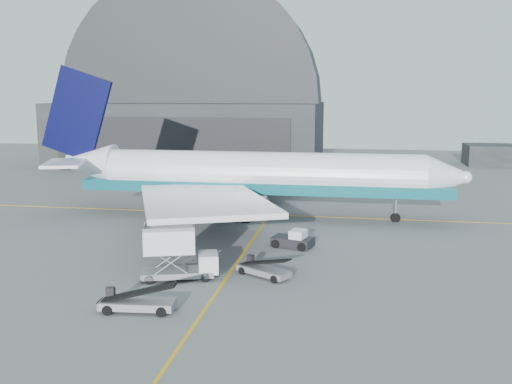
% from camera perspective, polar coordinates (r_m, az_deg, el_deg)
% --- Properties ---
extents(ground, '(200.00, 200.00, 0.00)m').
position_cam_1_polar(ground, '(47.13, -2.14, -7.43)').
color(ground, '#565659').
rests_on(ground, ground).
extents(taxi_lines, '(80.00, 42.12, 0.02)m').
position_cam_1_polar(taxi_lines, '(59.13, 0.36, -3.79)').
color(taxi_lines, gold).
rests_on(taxi_lines, ground).
extents(hangar, '(50.00, 28.30, 28.00)m').
position_cam_1_polar(hangar, '(113.43, -6.41, 7.64)').
color(hangar, black).
rests_on(hangar, ground).
extents(distant_bldg_a, '(14.00, 8.00, 4.00)m').
position_cam_1_polar(distant_bldg_a, '(120.35, 23.41, 2.45)').
color(distant_bldg_a, black).
rests_on(distant_bldg_a, ground).
extents(airliner, '(49.19, 47.70, 17.26)m').
position_cam_1_polar(airliner, '(64.58, -1.06, 1.74)').
color(airliner, white).
rests_on(airliner, ground).
extents(catering_truck, '(6.16, 3.73, 3.98)m').
position_cam_1_polar(catering_truck, '(43.86, -7.97, -6.11)').
color(catering_truck, slate).
rests_on(catering_truck, ground).
extents(pushback_tug, '(4.08, 3.00, 1.70)m').
position_cam_1_polar(pushback_tug, '(52.66, 3.79, -4.84)').
color(pushback_tug, black).
rests_on(pushback_tug, ground).
extents(belt_loader_a, '(5.22, 2.18, 1.96)m').
position_cam_1_polar(belt_loader_a, '(38.51, -11.85, -10.75)').
color(belt_loader_a, slate).
rests_on(belt_loader_a, ground).
extents(belt_loader_b, '(4.56, 3.53, 1.79)m').
position_cam_1_polar(belt_loader_b, '(44.49, 0.73, -7.74)').
color(belt_loader_b, slate).
rests_on(belt_loader_b, ground).
extents(traffic_cone, '(0.38, 0.38, 0.55)m').
position_cam_1_polar(traffic_cone, '(45.62, -6.42, -7.74)').
color(traffic_cone, '#E35207').
rests_on(traffic_cone, ground).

